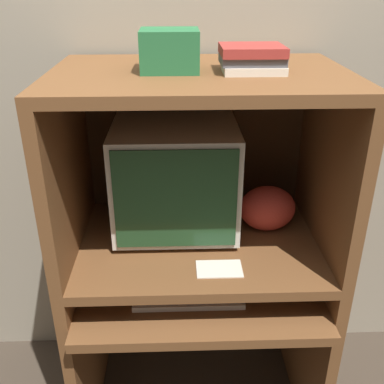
# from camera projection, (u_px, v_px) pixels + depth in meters

# --- Properties ---
(wall_back) EXTENTS (6.00, 0.06, 2.60)m
(wall_back) POSITION_uv_depth(u_px,v_px,m) (195.00, 86.00, 1.80)
(wall_back) COLOR gray
(wall_back) RESTS_ON ground_plane
(desk_base) EXTENTS (0.94, 0.69, 0.68)m
(desk_base) POSITION_uv_depth(u_px,v_px,m) (199.00, 329.00, 1.80)
(desk_base) COLOR brown
(desk_base) RESTS_ON ground_plane
(desk_monitor_shelf) EXTENTS (0.94, 0.64, 0.14)m
(desk_monitor_shelf) POSITION_uv_depth(u_px,v_px,m) (199.00, 247.00, 1.68)
(desk_monitor_shelf) COLOR brown
(desk_monitor_shelf) RESTS_ON desk_base
(hutch_upper) EXTENTS (0.94, 0.64, 0.62)m
(hutch_upper) POSITION_uv_depth(u_px,v_px,m) (199.00, 131.00, 1.52)
(hutch_upper) COLOR brown
(hutch_upper) RESTS_ON desk_monitor_shelf
(crt_monitor) EXTENTS (0.45, 0.39, 0.41)m
(crt_monitor) POSITION_uv_depth(u_px,v_px,m) (175.00, 178.00, 1.66)
(crt_monitor) COLOR beige
(crt_monitor) RESTS_ON desk_monitor_shelf
(keyboard) EXTENTS (0.39, 0.13, 0.03)m
(keyboard) POSITION_uv_depth(u_px,v_px,m) (188.00, 296.00, 1.58)
(keyboard) COLOR beige
(keyboard) RESTS_ON desk_base
(mouse) EXTENTS (0.06, 0.04, 0.03)m
(mouse) POSITION_uv_depth(u_px,v_px,m) (261.00, 293.00, 1.59)
(mouse) COLOR #B7B7B7
(mouse) RESTS_ON desk_base
(snack_bag) EXTENTS (0.21, 0.16, 0.17)m
(snack_bag) POSITION_uv_depth(u_px,v_px,m) (267.00, 208.00, 1.71)
(snack_bag) COLOR #BC382D
(snack_bag) RESTS_ON desk_monitor_shelf
(book_stack) EXTENTS (0.19, 0.17, 0.08)m
(book_stack) POSITION_uv_depth(u_px,v_px,m) (252.00, 58.00, 1.36)
(book_stack) COLOR beige
(book_stack) RESTS_ON hutch_upper
(paper_card) EXTENTS (0.15, 0.10, 0.00)m
(paper_card) POSITION_uv_depth(u_px,v_px,m) (219.00, 269.00, 1.50)
(paper_card) COLOR beige
(paper_card) RESTS_ON desk_monitor_shelf
(storage_box) EXTENTS (0.18, 0.15, 0.12)m
(storage_box) POSITION_uv_depth(u_px,v_px,m) (170.00, 51.00, 1.36)
(storage_box) COLOR #236638
(storage_box) RESTS_ON hutch_upper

